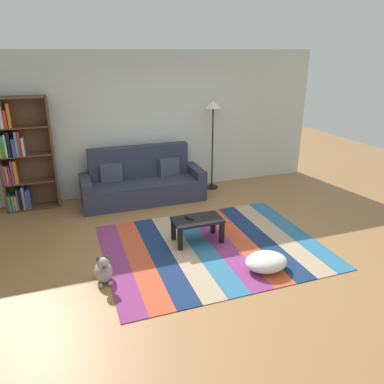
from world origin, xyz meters
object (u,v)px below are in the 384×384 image
Objects in this scene: bookshelf at (20,157)px; coffee_table at (197,223)px; dog at (103,270)px; tv_remote at (189,218)px; pouf at (266,262)px; couch at (143,183)px; standing_lamp at (213,116)px.

bookshelf is 3.36m from coffee_table.
tv_remote is (1.33, 0.63, 0.22)m from dog.
tv_remote is at bearing 158.00° from coffee_table.
coffee_table is 1.29× the size of pouf.
bookshelf is at bearing 172.20° from couch.
standing_lamp is at bearing -1.72° from bookshelf.
bookshelf is 3.53× the size of pouf.
tv_remote is (2.34, -2.16, -0.58)m from bookshelf.
coffee_table is at bearing -78.46° from couch.
coffee_table is 0.15m from tv_remote.
bookshelf is 4.97× the size of dog.
bookshelf is 4.50m from pouf.
standing_lamp is 2.62m from tv_remote.
bookshelf reaches higher than coffee_table.
pouf is at bearing -99.53° from standing_lamp.
couch is 2.17m from bookshelf.
standing_lamp is at bearing 33.32° from tv_remote.
couch reaches higher than coffee_table.
tv_remote is at bearing -120.50° from standing_lamp.
standing_lamp reaches higher than pouf.
couch is 3.13× the size of coffee_table.
bookshelf is 1.11× the size of standing_lamp.
tv_remote is (0.28, -1.88, 0.04)m from couch.
couch is 2.72m from dog.
bookshelf reaches higher than standing_lamp.
dog reaches higher than coffee_table.
standing_lamp is at bearing 6.74° from couch.
tv_remote is at bearing -81.51° from couch.
dog is 1.49m from tv_remote.
standing_lamp is (0.52, 3.11, 1.37)m from pouf.
bookshelf is 3.24m from tv_remote.
couch is 1.27× the size of standing_lamp.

